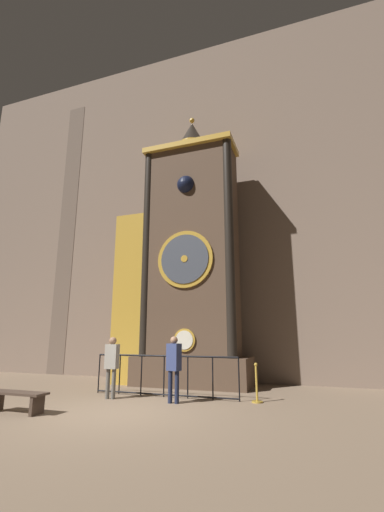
# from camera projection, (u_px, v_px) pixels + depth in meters

# --- Properties ---
(ground_plane) EXTENTS (28.00, 28.00, 0.00)m
(ground_plane) POSITION_uv_depth(u_px,v_px,m) (113.00, 414.00, 7.39)
(ground_plane) COLOR #75604C
(cathedral_back_wall) EXTENTS (24.00, 0.32, 14.71)m
(cathedral_back_wall) POSITION_uv_depth(u_px,v_px,m) (197.00, 199.00, 14.58)
(cathedral_back_wall) COLOR #7A6656
(cathedral_back_wall) RESTS_ON ground_plane
(clock_tower) EXTENTS (4.88, 1.78, 10.15)m
(clock_tower) POSITION_uv_depth(u_px,v_px,m) (182.00, 263.00, 12.48)
(clock_tower) COLOR brown
(clock_tower) RESTS_ON ground_plane
(railing_fence) EXTENTS (4.28, 0.05, 1.11)m
(railing_fence) POSITION_uv_depth(u_px,v_px,m) (164.00, 373.00, 9.56)
(railing_fence) COLOR black
(railing_fence) RESTS_ON ground_plane
(visitor_near) EXTENTS (0.35, 0.24, 1.61)m
(visitor_near) POSITION_uv_depth(u_px,v_px,m) (112.00, 361.00, 9.34)
(visitor_near) COLOR #58554F
(visitor_near) RESTS_ON ground_plane
(visitor_far) EXTENTS (0.39, 0.31, 1.63)m
(visitor_far) POSITION_uv_depth(u_px,v_px,m) (174.00, 363.00, 8.73)
(visitor_far) COLOR #1B213A
(visitor_far) RESTS_ON ground_plane
(stanchion_post) EXTENTS (0.28, 0.28, 0.96)m
(stanchion_post) POSITION_uv_depth(u_px,v_px,m) (257.00, 390.00, 8.69)
(stanchion_post) COLOR #B28E33
(stanchion_post) RESTS_ON ground_plane
(visitor_bench) EXTENTS (1.44, 0.40, 0.44)m
(visitor_bench) POSITION_uv_depth(u_px,v_px,m) (17.00, 398.00, 7.52)
(visitor_bench) COLOR #423328
(visitor_bench) RESTS_ON ground_plane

